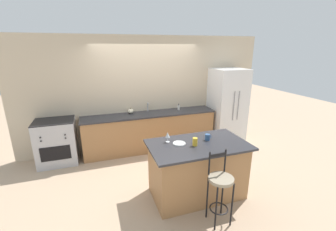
% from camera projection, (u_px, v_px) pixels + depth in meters
% --- Properties ---
extents(ground_plane, '(18.00, 18.00, 0.00)m').
position_uv_depth(ground_plane, '(154.00, 154.00, 5.31)').
color(ground_plane, tan).
extents(wall_back, '(6.00, 0.07, 2.70)m').
position_uv_depth(wall_back, '(146.00, 93.00, 5.50)').
color(wall_back, beige).
rests_on(wall_back, ground_plane).
extents(back_counter, '(3.18, 0.63, 0.92)m').
position_uv_depth(back_counter, '(150.00, 131.00, 5.49)').
color(back_counter, '#A87547').
rests_on(back_counter, ground_plane).
extents(sink_faucet, '(0.02, 0.13, 0.22)m').
position_uv_depth(sink_faucet, '(148.00, 106.00, 5.49)').
color(sink_faucet, '#ADAFB5').
rests_on(sink_faucet, back_counter).
extents(kitchen_island, '(1.61, 0.93, 0.94)m').
position_uv_depth(kitchen_island, '(197.00, 169.00, 3.75)').
color(kitchen_island, '#A87547').
rests_on(kitchen_island, ground_plane).
extents(refrigerator, '(0.82, 0.79, 1.91)m').
position_uv_depth(refrigerator, '(227.00, 106.00, 5.88)').
color(refrigerator, white).
rests_on(refrigerator, ground_plane).
extents(oven_range, '(0.79, 0.65, 0.97)m').
position_uv_depth(oven_range, '(57.00, 142.00, 4.81)').
color(oven_range, '#B7B7BC').
rests_on(oven_range, ground_plane).
extents(bar_stool_near, '(0.35, 0.35, 1.07)m').
position_uv_depth(bar_stool_near, '(220.00, 186.00, 3.12)').
color(bar_stool_near, black).
rests_on(bar_stool_near, ground_plane).
extents(dinner_plate, '(0.21, 0.21, 0.02)m').
position_uv_depth(dinner_plate, '(179.00, 143.00, 3.61)').
color(dinner_plate, white).
rests_on(dinner_plate, kitchen_island).
extents(wine_glass, '(0.07, 0.07, 0.17)m').
position_uv_depth(wine_glass, '(168.00, 135.00, 3.65)').
color(wine_glass, white).
rests_on(wine_glass, kitchen_island).
extents(coffee_mug, '(0.12, 0.08, 0.10)m').
position_uv_depth(coffee_mug, '(208.00, 137.00, 3.75)').
color(coffee_mug, '#335689').
rests_on(coffee_mug, kitchen_island).
extents(tumbler_cup, '(0.08, 0.08, 0.13)m').
position_uv_depth(tumbler_cup, '(195.00, 142.00, 3.53)').
color(tumbler_cup, gold).
rests_on(tumbler_cup, kitchen_island).
extents(pumpkin_decoration, '(0.14, 0.14, 0.13)m').
position_uv_depth(pumpkin_decoration, '(131.00, 111.00, 5.33)').
color(pumpkin_decoration, beige).
rests_on(pumpkin_decoration, back_counter).
extents(soap_bottle, '(0.06, 0.06, 0.15)m').
position_uv_depth(soap_bottle, '(179.00, 107.00, 5.63)').
color(soap_bottle, silver).
rests_on(soap_bottle, back_counter).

